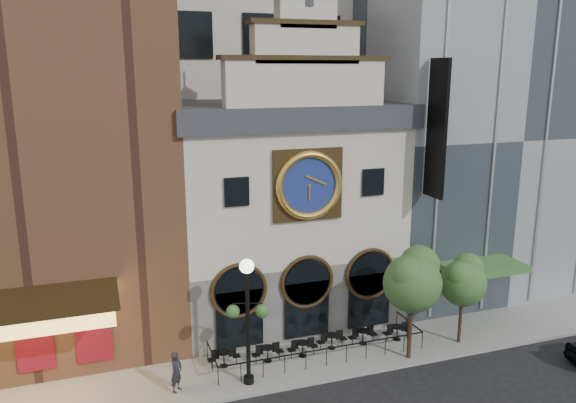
% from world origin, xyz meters
% --- Properties ---
extents(ground, '(120.00, 120.00, 0.00)m').
position_xyz_m(ground, '(0.00, 0.00, 0.00)').
color(ground, black).
rests_on(ground, ground).
extents(sidewalk, '(44.00, 5.00, 0.15)m').
position_xyz_m(sidewalk, '(0.00, 2.50, 0.07)').
color(sidewalk, gray).
rests_on(sidewalk, ground).
extents(clock_building, '(12.60, 8.78, 18.65)m').
position_xyz_m(clock_building, '(0.00, 7.82, 6.69)').
color(clock_building, '#605E5B').
rests_on(clock_building, ground).
extents(theater_building, '(14.00, 15.60, 25.00)m').
position_xyz_m(theater_building, '(-13.00, 9.96, 12.60)').
color(theater_building, brown).
rests_on(theater_building, ground).
extents(retail_building, '(14.00, 14.40, 20.00)m').
position_xyz_m(retail_building, '(12.99, 9.99, 10.14)').
color(retail_building, gray).
rests_on(retail_building, ground).
extents(cafe_railing, '(10.60, 2.60, 0.90)m').
position_xyz_m(cafe_railing, '(0.00, 2.50, 0.60)').
color(cafe_railing, black).
rests_on(cafe_railing, sidewalk).
extents(bistro_0, '(1.58, 0.68, 0.90)m').
position_xyz_m(bistro_0, '(-4.69, 2.74, 0.61)').
color(bistro_0, black).
rests_on(bistro_0, sidewalk).
extents(bistro_1, '(1.58, 0.68, 0.90)m').
position_xyz_m(bistro_1, '(-2.56, 2.51, 0.61)').
color(bistro_1, black).
rests_on(bistro_1, sidewalk).
extents(bistro_2, '(1.58, 0.68, 0.90)m').
position_xyz_m(bistro_2, '(-0.77, 2.43, 0.61)').
color(bistro_2, black).
rests_on(bistro_2, sidewalk).
extents(bistro_3, '(1.58, 0.68, 0.90)m').
position_xyz_m(bistro_3, '(0.92, 2.70, 0.61)').
color(bistro_3, black).
rests_on(bistro_3, sidewalk).
extents(bistro_4, '(1.58, 0.68, 0.90)m').
position_xyz_m(bistro_4, '(2.64, 2.63, 0.61)').
color(bistro_4, black).
rests_on(bistro_4, sidewalk).
extents(bistro_5, '(1.58, 0.68, 0.90)m').
position_xyz_m(bistro_5, '(4.57, 2.46, 0.61)').
color(bistro_5, black).
rests_on(bistro_5, sidewalk).
extents(pedestrian, '(0.79, 0.81, 1.87)m').
position_xyz_m(pedestrian, '(-7.13, 1.35, 1.08)').
color(pedestrian, black).
rests_on(pedestrian, sidewalk).
extents(lamppost, '(1.85, 0.99, 5.96)m').
position_xyz_m(lamppost, '(-3.94, 0.96, 3.83)').
color(lamppost, black).
rests_on(lamppost, sidewalk).
extents(tree_left, '(2.93, 2.83, 5.65)m').
position_xyz_m(tree_left, '(4.23, 0.66, 4.29)').
color(tree_left, '#382619').
rests_on(tree_left, sidewalk).
extents(tree_right, '(2.46, 2.37, 4.74)m').
position_xyz_m(tree_right, '(7.56, 1.23, 3.63)').
color(tree_right, '#382619').
rests_on(tree_right, sidewalk).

